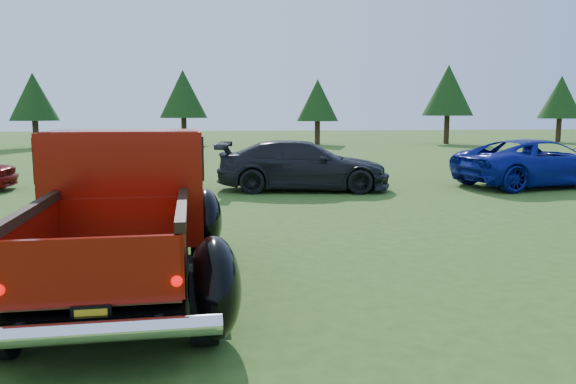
# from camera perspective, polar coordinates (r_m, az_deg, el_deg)

# --- Properties ---
(ground) EXTENTS (120.00, 120.00, 0.00)m
(ground) POSITION_cam_1_polar(r_m,az_deg,el_deg) (8.15, -0.66, -7.23)
(ground) COLOR #2F5117
(ground) RESTS_ON ground
(tree_west) EXTENTS (2.94, 2.94, 4.60)m
(tree_west) POSITION_cam_1_polar(r_m,az_deg,el_deg) (38.45, -24.44, 8.78)
(tree_west) COLOR #332114
(tree_west) RESTS_ON ground
(tree_mid_left) EXTENTS (3.20, 3.20, 5.00)m
(tree_mid_left) POSITION_cam_1_polar(r_m,az_deg,el_deg) (38.88, -10.60, 9.74)
(tree_mid_left) COLOR #332114
(tree_mid_left) RESTS_ON ground
(tree_mid_right) EXTENTS (2.82, 2.82, 4.40)m
(tree_mid_right) POSITION_cam_1_polar(r_m,az_deg,el_deg) (38.44, 3.02, 9.28)
(tree_mid_right) COLOR #332114
(tree_mid_right) RESTS_ON ground
(tree_east) EXTENTS (3.46, 3.46, 5.40)m
(tree_east) POSITION_cam_1_polar(r_m,az_deg,el_deg) (40.59, 15.95, 9.88)
(tree_east) COLOR #332114
(tree_east) RESTS_ON ground
(tree_far_east) EXTENTS (3.07, 3.07, 4.80)m
(tree_far_east) POSITION_cam_1_polar(r_m,az_deg,el_deg) (45.71, 25.97, 8.63)
(tree_far_east) COLOR #332114
(tree_far_east) RESTS_ON ground
(pickup_truck) EXTENTS (2.63, 5.30, 1.94)m
(pickup_truck) POSITION_cam_1_polar(r_m,az_deg,el_deg) (7.32, -15.95, -1.93)
(pickup_truck) COLOR black
(pickup_truck) RESTS_ON ground
(show_car_yellow) EXTENTS (3.85, 1.63, 1.24)m
(show_car_yellow) POSITION_cam_1_polar(r_m,az_deg,el_deg) (17.24, -15.98, 2.65)
(show_car_yellow) COLOR #B08817
(show_car_yellow) RESTS_ON ground
(show_car_grey) EXTENTS (5.00, 2.60, 1.38)m
(show_car_grey) POSITION_cam_1_polar(r_m,az_deg,el_deg) (15.65, 1.54, 2.72)
(show_car_grey) COLOR black
(show_car_grey) RESTS_ON ground
(show_car_blue) EXTENTS (5.32, 3.19, 1.38)m
(show_car_blue) POSITION_cam_1_polar(r_m,az_deg,el_deg) (18.04, 24.15, 2.72)
(show_car_blue) COLOR navy
(show_car_blue) RESTS_ON ground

